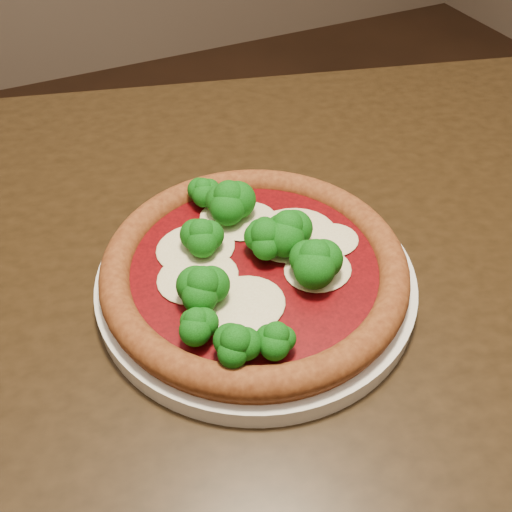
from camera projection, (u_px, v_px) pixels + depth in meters
name	position (u px, v px, depth m)	size (l,w,h in m)	color
floor	(273.00, 506.00, 1.13)	(4.00, 4.00, 0.00)	black
dining_table	(274.00, 357.00, 0.60)	(1.31, 1.11, 0.75)	black
plate	(256.00, 280.00, 0.53)	(0.29, 0.29, 0.02)	silver
pizza	(253.00, 263.00, 0.51)	(0.28, 0.28, 0.06)	brown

